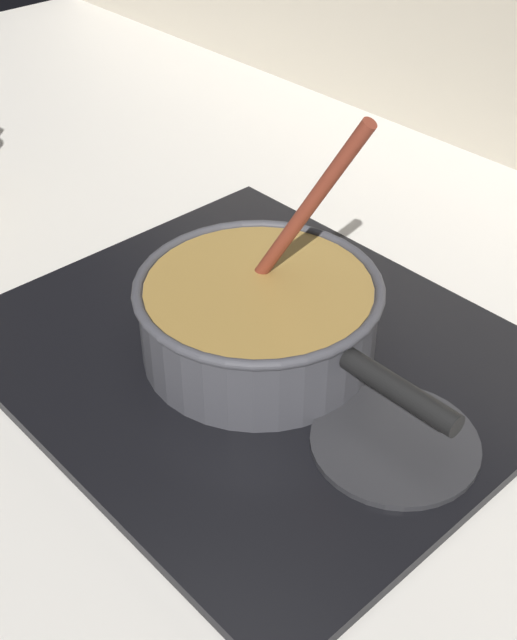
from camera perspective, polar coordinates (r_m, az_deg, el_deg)
ground at (r=0.86m, az=-13.77°, el=-6.64°), size 2.40×1.60×0.04m
hob_plate at (r=0.87m, az=0.00°, el=-2.49°), size 0.56×0.48×0.01m
burner_ring at (r=0.87m, az=0.00°, el=-1.98°), size 0.19×0.19×0.01m
spare_burner at (r=0.78m, az=9.43°, el=-8.38°), size 0.16×0.16×0.01m
cooking_pan at (r=0.84m, az=0.07°, el=0.27°), size 0.37×0.25×0.27m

